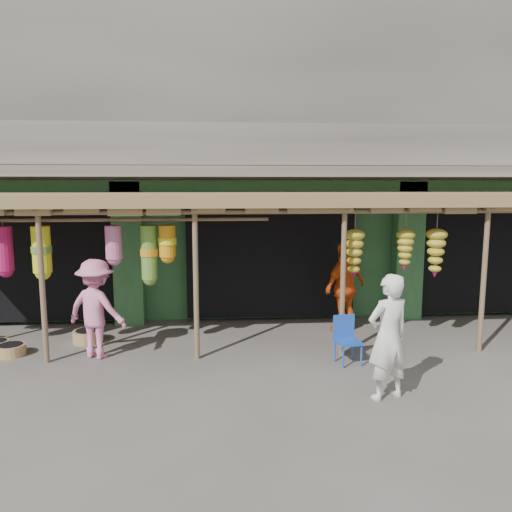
{
  "coord_description": "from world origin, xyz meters",
  "views": [
    {
      "loc": [
        -1.11,
        -8.43,
        2.98
      ],
      "look_at": [
        -0.4,
        1.0,
        1.58
      ],
      "focal_mm": 35.0,
      "sensor_mm": 36.0,
      "label": 1
    }
  ],
  "objects": [
    {
      "name": "ground",
      "position": [
        0.0,
        0.0,
        0.0
      ],
      "size": [
        80.0,
        80.0,
        0.0
      ],
      "primitive_type": "plane",
      "color": "#514C47",
      "rests_on": "ground"
    },
    {
      "name": "building",
      "position": [
        -0.0,
        4.87,
        3.37
      ],
      "size": [
        16.4,
        6.8,
        7.0
      ],
      "color": "gray",
      "rests_on": "ground"
    },
    {
      "name": "awning",
      "position": [
        -0.15,
        0.8,
        2.58
      ],
      "size": [
        14.0,
        2.7,
        2.79
      ],
      "color": "brown",
      "rests_on": "ground"
    },
    {
      "name": "blue_chair",
      "position": [
        0.99,
        -0.57,
        0.44
      ],
      "size": [
        0.45,
        0.45,
        0.8
      ],
      "rotation": [
        0.0,
        0.0,
        0.2
      ],
      "color": "#1C47B6",
      "rests_on": "ground"
    },
    {
      "name": "basket_left",
      "position": [
        -3.59,
        0.84,
        0.11
      ],
      "size": [
        0.71,
        0.71,
        0.23
      ],
      "primitive_type": "cylinder",
      "rotation": [
        0.0,
        0.0,
        0.36
      ],
      "color": "#9C7F47",
      "rests_on": "ground"
    },
    {
      "name": "basket_mid",
      "position": [
        -4.74,
        0.2,
        0.09
      ],
      "size": [
        0.6,
        0.6,
        0.19
      ],
      "primitive_type": "cylinder",
      "rotation": [
        0.0,
        0.0,
        0.24
      ],
      "color": "#A27D48",
      "rests_on": "ground"
    },
    {
      "name": "person_front",
      "position": [
        1.19,
        -1.99,
        0.88
      ],
      "size": [
        0.75,
        0.61,
        1.77
      ],
      "primitive_type": "imported",
      "rotation": [
        0.0,
        0.0,
        3.47
      ],
      "color": "silver",
      "rests_on": "ground"
    },
    {
      "name": "person_vendor",
      "position": [
        1.4,
        1.16,
        0.92
      ],
      "size": [
        1.14,
        0.98,
        1.83
      ],
      "primitive_type": "imported",
      "rotation": [
        0.0,
        0.0,
        3.75
      ],
      "color": "#E55315",
      "rests_on": "ground"
    },
    {
      "name": "person_shopper",
      "position": [
        -3.21,
        0.01,
        0.85
      ],
      "size": [
        1.26,
        1.03,
        1.7
      ],
      "primitive_type": "imported",
      "rotation": [
        0.0,
        0.0,
        2.72
      ],
      "color": "pink",
      "rests_on": "ground"
    }
  ]
}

